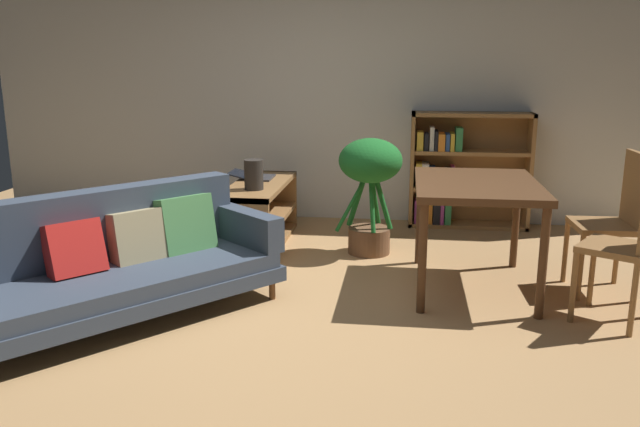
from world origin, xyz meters
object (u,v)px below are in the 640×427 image
dining_table (476,194)px  bookshelf (460,171)px  desk_speaker (254,175)px  dining_chair_near (629,241)px  dining_chair_far (616,216)px  fabric_couch (114,261)px  potted_floor_plant (370,178)px  media_console (259,215)px  open_laptop (254,176)px

dining_table → bookshelf: 1.81m
desk_speaker → bookshelf: (1.77, 1.17, -0.13)m
dining_chair_near → dining_table: bearing=148.2°
dining_chair_near → dining_chair_far: 0.57m
fabric_couch → potted_floor_plant: size_ratio=2.11×
dining_chair_far → bookshelf: bookshelf is taller
fabric_couch → dining_chair_far: (3.25, 0.86, 0.19)m
media_console → potted_floor_plant: potted_floor_plant is taller
media_console → dining_chair_near: 3.00m
dining_table → dining_chair_near: size_ratio=1.22×
fabric_couch → dining_chair_far: dining_chair_far is taller
media_console → desk_speaker: bearing=-85.0°
potted_floor_plant → dining_chair_far: (1.73, -0.72, -0.09)m
potted_floor_plant → bookshelf: 1.34m
media_console → dining_table: (1.76, -0.90, 0.42)m
dining_chair_far → bookshelf: size_ratio=0.87×
open_laptop → potted_floor_plant: potted_floor_plant is taller
desk_speaker → bookshelf: 2.13m
open_laptop → bookshelf: 2.00m
media_console → potted_floor_plant: 1.06m
fabric_couch → dining_chair_far: bearing=14.9°
open_laptop → dining_chair_far: bearing=-21.4°
bookshelf → dining_chair_far: bearing=-62.6°
desk_speaker → dining_chair_near: size_ratio=0.26×
fabric_couch → open_laptop: (0.44, 1.97, 0.20)m
media_console → desk_speaker: (0.02, -0.27, 0.41)m
media_console → dining_chair_near: (2.62, -1.43, 0.27)m
media_console → open_laptop: (-0.09, 0.23, 0.30)m
open_laptop → bookshelf: bearing=19.6°
desk_speaker → dining_chair_far: 2.76m
fabric_couch → potted_floor_plant: 2.21m
desk_speaker → bookshelf: size_ratio=0.22×
media_console → dining_table: size_ratio=1.13×
potted_floor_plant → dining_chair_far: 1.88m
potted_floor_plant → dining_chair_near: (1.64, -1.28, -0.11)m
potted_floor_plant → dining_chair_near: 2.09m
open_laptop → dining_chair_near: 3.19m
dining_chair_near → dining_chair_far: (0.09, 0.56, 0.02)m
desk_speaker → dining_chair_far: (2.69, -0.60, -0.12)m
desk_speaker → dining_chair_far: dining_chair_far is taller
open_laptop → dining_chair_far: 3.02m
fabric_couch → bookshelf: bookshelf is taller
media_console → open_laptop: size_ratio=3.33×
dining_table → dining_chair_far: (0.95, 0.03, -0.13)m
fabric_couch → dining_chair_near: bearing=5.4°
potted_floor_plant → dining_table: 1.09m
fabric_couch → desk_speaker: 1.60m
fabric_couch → open_laptop: fabric_couch is taller
dining_chair_far → fabric_couch: bearing=-165.1°
media_console → desk_speaker: desk_speaker is taller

